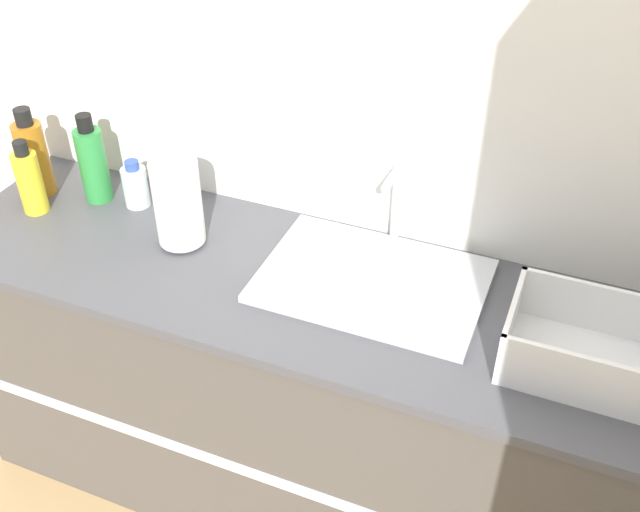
{
  "coord_description": "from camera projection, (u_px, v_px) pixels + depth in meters",
  "views": [
    {
      "loc": [
        0.63,
        -1.09,
        2.12
      ],
      "look_at": [
        0.07,
        0.26,
        1.01
      ],
      "focal_mm": 42.0,
      "sensor_mm": 36.0,
      "label": 1
    }
  ],
  "objects": [
    {
      "name": "bottle_green",
      "position": [
        93.0,
        163.0,
        2.19
      ],
      "size": [
        0.08,
        0.08,
        0.28
      ],
      "color": "#2D8C3D",
      "rests_on": "counter_cabinet"
    },
    {
      "name": "bottle_yellow",
      "position": [
        30.0,
        181.0,
        2.15
      ],
      "size": [
        0.07,
        0.07,
        0.23
      ],
      "color": "yellow",
      "rests_on": "counter_cabinet"
    },
    {
      "name": "bottle_amber",
      "position": [
        33.0,
        157.0,
        2.22
      ],
      "size": [
        0.09,
        0.09,
        0.28
      ],
      "color": "#B26B19",
      "rests_on": "counter_cabinet"
    },
    {
      "name": "bottle_clear",
      "position": [
        135.0,
        186.0,
        2.2
      ],
      "size": [
        0.07,
        0.07,
        0.15
      ],
      "color": "silver",
      "rests_on": "counter_cabinet"
    },
    {
      "name": "wall_back",
      "position": [
        345.0,
        84.0,
        1.94
      ],
      "size": [
        4.41,
        0.06,
        2.6
      ],
      "color": "silver",
      "rests_on": "ground_plane"
    },
    {
      "name": "sink",
      "position": [
        373.0,
        277.0,
        1.93
      ],
      "size": [
        0.57,
        0.4,
        0.26
      ],
      "color": "silver",
      "rests_on": "counter_cabinet"
    },
    {
      "name": "dish_rack",
      "position": [
        585.0,
        350.0,
        1.67
      ],
      "size": [
        0.35,
        0.26,
        0.14
      ],
      "color": "white",
      "rests_on": "counter_cabinet"
    },
    {
      "name": "counter_cabinet",
      "position": [
        301.0,
        396.0,
        2.22
      ],
      "size": [
        2.03,
        0.6,
        0.89
      ],
      "color": "#514C47",
      "rests_on": "ground_plane"
    },
    {
      "name": "paper_towel_roll",
      "position": [
        178.0,
        203.0,
        2.01
      ],
      "size": [
        0.13,
        0.13,
        0.25
      ],
      "color": "#4C4C51",
      "rests_on": "counter_cabinet"
    }
  ]
}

